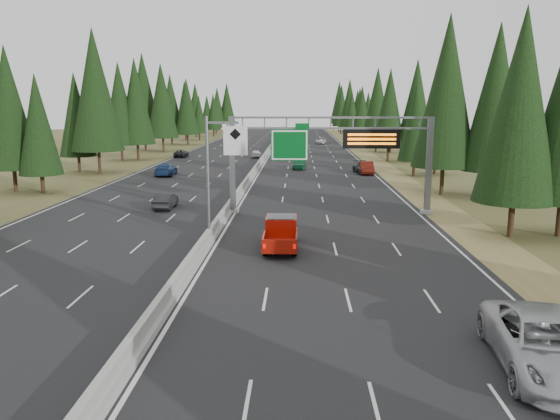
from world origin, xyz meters
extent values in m
cube|color=black|center=(0.00, 80.00, 0.04)|extent=(32.00, 260.00, 0.08)
cube|color=olive|center=(17.80, 80.00, 0.03)|extent=(3.60, 260.00, 0.06)
cube|color=#4A4822|center=(-17.80, 80.00, 0.03)|extent=(3.60, 260.00, 0.06)
cube|color=gray|center=(0.00, 80.00, 0.23)|extent=(0.70, 260.00, 0.30)
cube|color=gray|center=(0.00, 80.00, 0.63)|extent=(0.30, 260.00, 0.60)
cube|color=slate|center=(0.35, 35.00, 3.98)|extent=(0.45, 0.45, 7.80)
cube|color=gray|center=(0.35, 35.00, 0.23)|extent=(0.90, 0.90, 0.30)
cube|color=slate|center=(16.20, 35.00, 3.98)|extent=(0.45, 0.45, 7.80)
cube|color=gray|center=(16.20, 35.00, 0.23)|extent=(0.90, 0.90, 0.30)
cube|color=slate|center=(8.28, 35.00, 7.80)|extent=(15.85, 0.35, 0.16)
cube|color=slate|center=(8.28, 35.00, 6.96)|extent=(15.85, 0.35, 0.16)
cube|color=#054C19|center=(5.00, 34.75, 5.63)|extent=(3.00, 0.10, 2.50)
cube|color=silver|center=(5.00, 34.69, 5.63)|extent=(2.85, 0.02, 2.35)
cube|color=#054C19|center=(6.00, 34.75, 7.13)|extent=(1.10, 0.10, 0.45)
cube|color=black|center=(11.50, 34.70, 6.13)|extent=(4.50, 0.40, 1.50)
cube|color=orange|center=(11.50, 34.48, 6.48)|extent=(3.80, 0.02, 0.18)
cube|color=orange|center=(11.50, 34.48, 6.13)|extent=(3.80, 0.02, 0.18)
cube|color=orange|center=(11.50, 34.48, 5.78)|extent=(3.80, 0.02, 0.18)
cylinder|color=slate|center=(0.00, 25.00, 4.08)|extent=(0.20, 0.20, 8.00)
cube|color=gray|center=(0.00, 25.00, 0.18)|extent=(0.50, 0.50, 0.20)
cube|color=slate|center=(1.00, 25.00, 7.68)|extent=(2.00, 0.15, 0.15)
cube|color=silver|center=(1.80, 24.88, 6.58)|extent=(1.50, 0.06, 1.80)
cylinder|color=black|center=(20.07, 27.43, 1.20)|extent=(0.40, 0.40, 2.41)
cone|color=black|center=(20.07, 27.43, 8.73)|extent=(5.42, 5.42, 12.64)
cylinder|color=black|center=(23.37, 27.64, 1.21)|extent=(0.40, 0.40, 2.42)
cylinder|color=black|center=(20.02, 45.35, 1.40)|extent=(0.40, 0.40, 2.79)
cone|color=black|center=(20.02, 45.35, 10.12)|extent=(6.28, 6.28, 14.66)
cylinder|color=black|center=(24.19, 43.68, 1.31)|extent=(0.40, 0.40, 2.62)
cone|color=black|center=(24.19, 43.68, 9.51)|extent=(5.90, 5.90, 13.77)
cylinder|color=black|center=(20.36, 60.36, 0.96)|extent=(0.40, 0.40, 1.92)
cone|color=black|center=(20.36, 60.36, 6.95)|extent=(4.31, 4.31, 10.07)
cylinder|color=black|center=(23.53, 62.57, 0.96)|extent=(0.40, 0.40, 1.92)
cone|color=black|center=(23.53, 62.57, 6.95)|extent=(4.31, 4.31, 10.07)
cylinder|color=black|center=(20.03, 78.93, 1.17)|extent=(0.40, 0.40, 2.34)
cone|color=black|center=(20.03, 78.93, 8.49)|extent=(5.27, 5.27, 12.30)
cylinder|color=black|center=(24.10, 78.58, 1.28)|extent=(0.40, 0.40, 2.56)
cone|color=black|center=(24.10, 78.58, 9.27)|extent=(5.75, 5.75, 13.42)
cylinder|color=black|center=(20.63, 97.11, 1.28)|extent=(0.40, 0.40, 2.56)
cone|color=black|center=(20.63, 97.11, 9.29)|extent=(5.77, 5.77, 13.45)
cylinder|color=black|center=(23.25, 96.07, 0.92)|extent=(0.40, 0.40, 1.84)
cone|color=black|center=(23.25, 96.07, 6.68)|extent=(4.14, 4.14, 9.67)
cylinder|color=black|center=(19.92, 116.30, 1.07)|extent=(0.40, 0.40, 2.13)
cone|color=black|center=(19.92, 116.30, 7.74)|extent=(4.80, 4.80, 11.21)
cylinder|color=black|center=(23.65, 116.92, 1.24)|extent=(0.40, 0.40, 2.47)
cone|color=black|center=(23.65, 116.92, 8.96)|extent=(5.56, 5.56, 12.98)
cylinder|color=black|center=(19.35, 134.62, 1.00)|extent=(0.40, 0.40, 2.01)
cone|color=black|center=(19.35, 134.62, 7.29)|extent=(4.52, 4.52, 10.55)
cylinder|color=black|center=(23.65, 135.25, 1.00)|extent=(0.40, 0.40, 2.00)
cone|color=black|center=(23.65, 135.25, 7.25)|extent=(4.50, 4.50, 10.50)
cylinder|color=black|center=(20.33, 151.77, 1.33)|extent=(0.40, 0.40, 2.65)
cone|color=black|center=(20.33, 151.77, 9.61)|extent=(5.96, 5.96, 13.92)
cylinder|color=black|center=(23.06, 149.85, 1.13)|extent=(0.40, 0.40, 2.25)
cone|color=black|center=(23.06, 149.85, 8.16)|extent=(5.06, 5.06, 11.82)
cylinder|color=black|center=(19.16, 167.45, 1.24)|extent=(0.40, 0.40, 2.49)
cone|color=black|center=(19.16, 167.45, 9.01)|extent=(5.59, 5.59, 13.05)
cylinder|color=black|center=(24.35, 168.26, 1.13)|extent=(0.40, 0.40, 2.25)
cone|color=black|center=(24.35, 168.26, 8.16)|extent=(5.06, 5.06, 11.81)
cylinder|color=black|center=(19.75, 185.37, 1.39)|extent=(0.40, 0.40, 2.77)
cone|color=black|center=(19.75, 185.37, 10.06)|extent=(6.24, 6.24, 14.57)
cylinder|color=black|center=(23.76, 188.04, 1.41)|extent=(0.40, 0.40, 2.82)
cone|color=black|center=(23.76, 188.04, 10.22)|extent=(6.34, 6.34, 14.80)
cylinder|color=black|center=(-20.18, 44.83, 0.96)|extent=(0.40, 0.40, 1.91)
cone|color=black|center=(-20.18, 44.83, 6.93)|extent=(4.30, 4.30, 10.03)
cylinder|color=black|center=(-23.57, 45.94, 1.18)|extent=(0.40, 0.40, 2.36)
cone|color=black|center=(-23.57, 45.94, 8.57)|extent=(5.32, 5.32, 12.41)
cylinder|color=black|center=(-20.46, 61.69, 1.49)|extent=(0.40, 0.40, 2.97)
cone|color=black|center=(-20.46, 61.69, 10.78)|extent=(6.69, 6.69, 15.62)
cylinder|color=black|center=(-23.79, 63.21, 1.05)|extent=(0.40, 0.40, 2.11)
cone|color=black|center=(-23.79, 63.21, 7.64)|extent=(4.74, 4.74, 11.07)
cylinder|color=black|center=(-20.67, 79.91, 1.31)|extent=(0.40, 0.40, 2.63)
cone|color=black|center=(-20.67, 79.91, 9.52)|extent=(5.91, 5.91, 13.78)
cylinder|color=black|center=(-23.07, 79.09, 1.26)|extent=(0.40, 0.40, 2.52)
cone|color=black|center=(-23.07, 79.09, 9.15)|extent=(5.68, 5.68, 13.25)
cylinder|color=black|center=(-20.58, 96.57, 1.35)|extent=(0.40, 0.40, 2.70)
cone|color=black|center=(-20.58, 96.57, 9.79)|extent=(6.08, 6.08, 14.18)
cylinder|color=black|center=(-24.72, 98.90, 1.52)|extent=(0.40, 0.40, 3.04)
cone|color=black|center=(-24.72, 98.90, 11.01)|extent=(6.83, 6.83, 15.94)
cylinder|color=black|center=(-19.59, 115.28, 1.20)|extent=(0.40, 0.40, 2.41)
cone|color=black|center=(-19.59, 115.28, 8.72)|extent=(5.42, 5.42, 12.64)
cylinder|color=black|center=(-23.65, 117.14, 1.28)|extent=(0.40, 0.40, 2.55)
cone|color=black|center=(-23.65, 117.14, 9.26)|extent=(5.75, 5.75, 13.41)
cylinder|color=black|center=(-20.25, 134.09, 0.93)|extent=(0.40, 0.40, 1.85)
cone|color=black|center=(-20.25, 134.09, 6.71)|extent=(4.17, 4.17, 9.72)
cylinder|color=black|center=(-23.73, 133.32, 1.21)|extent=(0.40, 0.40, 2.43)
cone|color=black|center=(-23.73, 133.32, 8.79)|extent=(5.46, 5.46, 12.73)
cylinder|color=black|center=(-19.22, 151.70, 1.00)|extent=(0.40, 0.40, 1.99)
cone|color=black|center=(-19.22, 151.70, 7.22)|extent=(4.48, 4.48, 10.46)
cylinder|color=black|center=(-24.05, 149.65, 1.23)|extent=(0.40, 0.40, 2.45)
cone|color=black|center=(-24.05, 149.65, 8.89)|extent=(5.52, 5.52, 12.88)
cylinder|color=black|center=(-20.99, 168.10, 0.94)|extent=(0.40, 0.40, 1.87)
cone|color=black|center=(-20.99, 168.10, 6.79)|extent=(4.22, 4.22, 9.84)
cylinder|color=black|center=(-23.91, 168.72, 0.99)|extent=(0.40, 0.40, 1.98)
cone|color=black|center=(-23.91, 168.72, 7.18)|extent=(4.46, 4.46, 10.40)
cylinder|color=black|center=(-20.00, 188.46, 1.35)|extent=(0.40, 0.40, 2.71)
cone|color=black|center=(-20.00, 188.46, 9.82)|extent=(6.09, 6.09, 14.22)
cylinder|color=black|center=(-23.23, 186.72, 1.23)|extent=(0.40, 0.40, 2.47)
cone|color=black|center=(-23.23, 186.72, 8.94)|extent=(5.55, 5.55, 12.94)
imported|color=#A2A2A7|center=(13.86, 8.00, 1.01)|extent=(3.70, 6.93, 1.85)
cylinder|color=black|center=(3.82, 21.76, 0.48)|extent=(0.30, 0.80, 0.80)
cylinder|color=black|center=(5.52, 21.76, 0.48)|extent=(0.30, 0.80, 0.80)
cylinder|color=black|center=(3.82, 25.08, 0.48)|extent=(0.30, 0.80, 0.80)
cylinder|color=black|center=(5.52, 25.08, 0.48)|extent=(0.30, 0.80, 0.80)
cube|color=#A6160A|center=(4.67, 23.47, 0.63)|extent=(2.01, 5.63, 0.30)
cube|color=#A6160A|center=(4.67, 24.37, 1.34)|extent=(1.91, 2.21, 1.11)
cube|color=black|center=(4.67, 24.37, 1.64)|extent=(1.71, 1.91, 0.55)
cube|color=#A6160A|center=(3.72, 21.96, 0.98)|extent=(0.10, 2.41, 0.60)
cube|color=#A6160A|center=(5.62, 21.96, 0.98)|extent=(0.10, 2.41, 0.60)
cube|color=#A6160A|center=(4.67, 20.76, 0.98)|extent=(2.01, 0.10, 0.60)
imported|color=#166338|center=(5.81, 66.91, 0.83)|extent=(1.92, 4.45, 1.49)
imported|color=#54140C|center=(14.50, 61.46, 0.88)|extent=(1.85, 4.90, 1.60)
imported|color=black|center=(14.17, 62.48, 0.82)|extent=(2.54, 5.28, 1.48)
imported|color=silver|center=(10.92, 119.36, 0.79)|extent=(2.67, 5.24, 1.42)
imported|color=black|center=(1.50, 146.27, 0.88)|extent=(1.90, 4.68, 1.59)
imported|color=black|center=(-5.61, 36.47, 0.75)|extent=(1.49, 4.10, 1.34)
imported|color=navy|center=(-11.02, 58.95, 0.87)|extent=(2.49, 5.52, 1.57)
imported|color=silver|center=(-1.50, 83.86, 0.75)|extent=(1.61, 3.93, 1.34)
imported|color=black|center=(-14.50, 84.35, 0.73)|extent=(2.51, 4.81, 1.29)
camera|label=1|loc=(5.72, -9.03, 8.67)|focal=35.00mm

